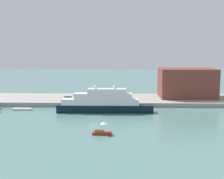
# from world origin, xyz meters

# --- Properties ---
(ground) EXTENTS (400.00, 400.00, 0.00)m
(ground) POSITION_xyz_m (0.00, 0.00, 0.00)
(ground) COLOR slate
(quay_dock) EXTENTS (110.00, 21.42, 1.49)m
(quay_dock) POSITION_xyz_m (0.00, 26.71, 0.74)
(quay_dock) COLOR gray
(quay_dock) RESTS_ON ground
(large_yacht) EXTENTS (29.98, 3.98, 11.46)m
(large_yacht) POSITION_xyz_m (2.45, 8.29, 2.96)
(large_yacht) COLOR black
(large_yacht) RESTS_ON ground
(small_motorboat) EXTENTS (4.52, 1.74, 3.15)m
(small_motorboat) POSITION_xyz_m (3.28, -16.26, 1.09)
(small_motorboat) COLOR #B22319
(small_motorboat) RESTS_ON ground
(work_barge) EXTENTS (5.94, 1.40, 0.66)m
(work_barge) POSITION_xyz_m (-23.99, 10.81, 0.33)
(work_barge) COLOR silver
(work_barge) RESTS_ON ground
(harbor_building) EXTENTS (20.50, 13.20, 10.92)m
(harbor_building) POSITION_xyz_m (32.97, 28.98, 6.95)
(harbor_building) COLOR brown
(harbor_building) RESTS_ON quay_dock
(parked_car) EXTENTS (4.40, 1.89, 1.46)m
(parked_car) POSITION_xyz_m (-10.67, 20.86, 2.12)
(parked_car) COLOR #B21E1E
(parked_car) RESTS_ON quay_dock
(person_figure) EXTENTS (0.36, 0.36, 1.72)m
(person_figure) POSITION_xyz_m (-6.18, 23.45, 2.29)
(person_figure) COLOR #334C8C
(person_figure) RESTS_ON quay_dock
(mooring_bollard) EXTENTS (0.40, 0.40, 0.88)m
(mooring_bollard) POSITION_xyz_m (-2.24, 17.76, 1.93)
(mooring_bollard) COLOR black
(mooring_bollard) RESTS_ON quay_dock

